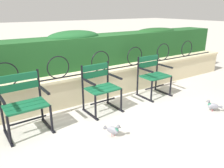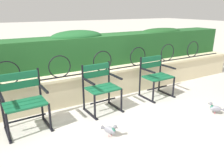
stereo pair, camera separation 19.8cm
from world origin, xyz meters
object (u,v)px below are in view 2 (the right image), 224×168
at_px(park_chair_centre, 101,86).
at_px(pigeon_near_chairs, 216,108).
at_px(pigeon_far_side, 110,130).
at_px(park_chair_right, 156,75).
at_px(park_chair_left, 24,100).

distance_m(park_chair_centre, pigeon_near_chairs, 2.09).
xyz_separation_m(pigeon_near_chairs, pigeon_far_side, (-1.99, 0.32, 0.00)).
bearing_deg(park_chair_centre, pigeon_far_side, -109.81).
relative_size(park_chair_right, pigeon_far_side, 3.03).
bearing_deg(pigeon_far_side, park_chair_left, 138.68).
bearing_deg(park_chair_centre, park_chair_right, 1.52).
bearing_deg(pigeon_far_side, park_chair_centre, 70.19).
distance_m(pigeon_near_chairs, pigeon_far_side, 2.01).
bearing_deg(park_chair_right, pigeon_far_side, -150.80).
height_order(park_chair_left, park_chair_centre, park_chair_left).
xyz_separation_m(park_chair_right, pigeon_near_chairs, (0.35, -1.24, -0.35)).
height_order(park_chair_left, park_chair_right, park_chair_left).
bearing_deg(pigeon_far_side, pigeon_near_chairs, -9.20).
bearing_deg(park_chair_left, park_chair_centre, -0.04).
xyz_separation_m(park_chair_left, park_chair_right, (2.64, 0.03, -0.01)).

